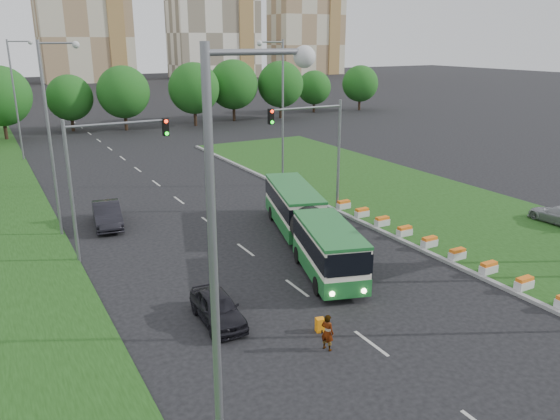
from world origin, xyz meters
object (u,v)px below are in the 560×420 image
car_left_near (218,308)px  car_left_far (107,214)px  shopping_trolley (320,325)px  traffic_mast_median (320,140)px  car_median (559,215)px  pedestrian (327,332)px  articulated_bus (304,224)px  traffic_mast_left (99,166)px

car_left_near → car_left_far: size_ratio=0.83×
shopping_trolley → traffic_mast_median: bearing=68.5°
car_median → pedestrian: bearing=12.8°
articulated_bus → pedestrian: articulated_bus is taller
traffic_mast_median → articulated_bus: (-4.61, -5.52, -3.82)m
car_left_near → pedestrian: pedestrian is taller
traffic_mast_left → articulated_bus: 12.09m
car_left_near → car_left_far: 15.75m
articulated_bus → car_left_near: size_ratio=3.75×
traffic_mast_left → pedestrian: (5.52, -14.49, -4.57)m
car_left_far → shopping_trolley: car_left_far is taller
car_left_far → pedestrian: bearing=-70.1°
traffic_mast_median → traffic_mast_left: same height
car_left_far → shopping_trolley: bearing=-67.7°
articulated_bus → car_median: 17.85m
car_left_near → car_median: size_ratio=0.99×
car_left_near → shopping_trolley: 4.57m
traffic_mast_median → car_left_far: size_ratio=1.64×
traffic_mast_left → traffic_mast_median: bearing=3.8°
car_median → shopping_trolley: car_median is taller
traffic_mast_left → pedestrian: traffic_mast_left is taller
car_left_near → car_median: (25.21, 1.03, 0.06)m
car_left_far → car_median: (26.57, -14.66, -0.06)m
traffic_mast_median → pedestrian: size_ratio=5.13×
car_left_far → car_median: bearing=-21.2°
car_left_far → shopping_trolley: size_ratio=7.86×
car_left_near → pedestrian: size_ratio=2.59×
car_median → articulated_bus: bearing=-15.8°
traffic_mast_median → pedestrian: bearing=-121.9°
articulated_bus → car_left_near: 9.87m
shopping_trolley → pedestrian: bearing=-100.4°
articulated_bus → car_median: (17.21, -4.69, -0.78)m
shopping_trolley → car_left_far: bearing=115.9°
car_left_near → pedestrian: 5.19m
car_left_near → shopping_trolley: (3.51, -2.91, -0.38)m
pedestrian → shopping_trolley: (0.53, 1.34, -0.47)m
articulated_bus → shopping_trolley: bearing=-100.1°
car_median → car_left_near: bearing=1.8°
car_left_near → traffic_mast_median: bearing=44.5°
car_median → shopping_trolley: size_ratio=6.58×
traffic_mast_median → pedestrian: (-9.64, -15.49, -4.57)m
traffic_mast_left → articulated_bus: bearing=-23.2°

